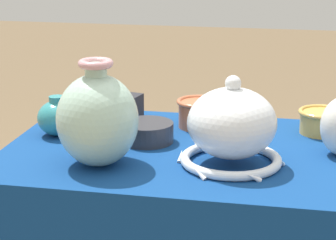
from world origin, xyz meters
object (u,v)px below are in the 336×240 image
object	(u,v)px
vase_tall_bulbous	(97,119)
cup_wide_terracotta	(199,112)
cup_wide_ochre	(322,121)
pot_squat_charcoal	(147,132)
vase_dome_bell	(232,128)
jar_round_teal	(57,118)
mosaic_tile_box	(113,110)

from	to	relation	value
vase_tall_bulbous	cup_wide_terracotta	bearing A→B (deg)	61.51
cup_wide_ochre	pot_squat_charcoal	distance (m)	0.46
vase_dome_bell	cup_wide_terracotta	size ratio (longest dim) A/B	2.04
jar_round_teal	cup_wide_terracotta	bearing A→B (deg)	22.21
pot_squat_charcoal	vase_tall_bulbous	bearing A→B (deg)	-111.32
vase_tall_bulbous	cup_wide_ochre	distance (m)	0.61
vase_tall_bulbous	pot_squat_charcoal	size ratio (longest dim) A/B	1.83
jar_round_teal	cup_wide_terracotta	size ratio (longest dim) A/B	0.86
cup_wide_terracotta	vase_tall_bulbous	bearing A→B (deg)	-118.49
cup_wide_ochre	jar_round_teal	world-z (taller)	jar_round_teal
mosaic_tile_box	cup_wide_terracotta	bearing A→B (deg)	16.07
mosaic_tile_box	cup_wide_terracotta	distance (m)	0.24
cup_wide_ochre	jar_round_teal	distance (m)	0.69
mosaic_tile_box	pot_squat_charcoal	size ratio (longest dim) A/B	1.15
vase_dome_bell	cup_wide_terracotta	xyz separation A→B (m)	(-0.12, 0.27, -0.04)
vase_tall_bulbous	cup_wide_terracotta	distance (m)	0.38
vase_tall_bulbous	mosaic_tile_box	size ratio (longest dim) A/B	1.59
vase_dome_bell	mosaic_tile_box	xyz separation A→B (m)	(-0.35, 0.26, -0.05)
jar_round_teal	pot_squat_charcoal	bearing A→B (deg)	-1.72
vase_tall_bulbous	jar_round_teal	size ratio (longest dim) A/B	2.34
pot_squat_charcoal	mosaic_tile_box	bearing A→B (deg)	132.76
vase_tall_bulbous	jar_round_teal	world-z (taller)	vase_tall_bulbous
vase_dome_bell	jar_round_teal	size ratio (longest dim) A/B	2.35
cup_wide_ochre	cup_wide_terracotta	size ratio (longest dim) A/B	1.04
cup_wide_ochre	cup_wide_terracotta	distance (m)	0.32
mosaic_tile_box	cup_wide_terracotta	xyz separation A→B (m)	(0.24, 0.01, 0.00)
mosaic_tile_box	jar_round_teal	world-z (taller)	jar_round_teal
pot_squat_charcoal	jar_round_teal	world-z (taller)	jar_round_teal
vase_dome_bell	cup_wide_ochre	xyz separation A→B (m)	(0.21, 0.28, -0.05)
vase_dome_bell	mosaic_tile_box	bearing A→B (deg)	143.88
vase_tall_bulbous	mosaic_tile_box	distance (m)	0.33
cup_wide_ochre	jar_round_teal	bearing A→B (deg)	-167.35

